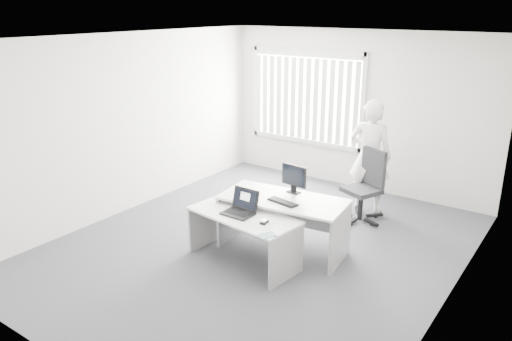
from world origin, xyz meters
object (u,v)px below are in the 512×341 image
Objects in this scene: office_chair at (363,198)px; desk_near at (244,228)px; person at (370,156)px; laptop at (238,204)px; desk_far at (283,213)px; monitor at (294,179)px.

desk_near is at bearing -85.01° from office_chair.
laptop is at bearing 66.22° from person.
person reaches higher than laptop.
monitor is (0.00, 0.26, 0.41)m from desk_far.
laptop reaches higher than desk_near.
laptop is at bearing -85.86° from office_chair.
person is at bearing 126.74° from office_chair.
monitor is (-0.36, -1.72, 0.04)m from person.
laptop is at bearing -129.07° from desk_near.
office_chair is at bearing 79.14° from desk_near.
person is at bearing 84.54° from monitor.
desk_far is at bearing 73.59° from desk_near.
laptop is (-0.05, -0.05, 0.34)m from desk_near.
desk_far is 4.44× the size of monitor.
office_chair is 2.85× the size of laptop.
desk_near is 0.34m from laptop.
laptop is (-0.66, -2.59, -0.10)m from person.
desk_far is (0.24, 0.56, 0.07)m from desk_near.
office_chair is 1.55m from monitor.
office_chair is (0.46, 1.61, -0.20)m from desk_far.
desk_near is 1.38× the size of office_chair.
monitor is at bearing 68.63° from person.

